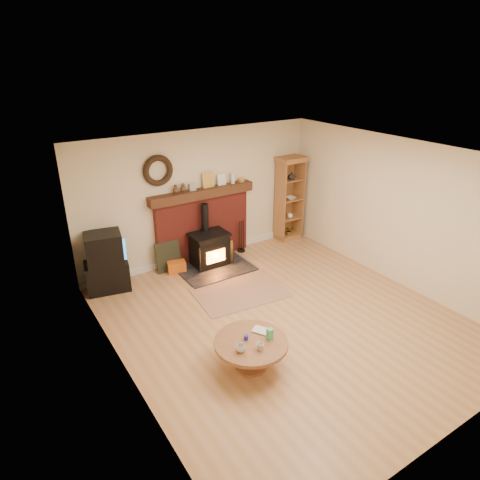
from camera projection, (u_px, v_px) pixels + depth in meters
ground at (284, 320)px, 6.80m from camera, size 5.50×5.50×0.00m
room_shell at (284, 217)px, 6.17m from camera, size 5.02×5.52×2.61m
chimney_breast at (203, 221)px, 8.52m from camera, size 2.20×0.22×1.78m
wood_stove at (210, 251)px, 8.37m from camera, size 1.40×1.00×1.25m
area_rug at (240, 292)px, 7.56m from camera, size 1.66×1.23×0.01m
tv_unit at (106, 263)px, 7.47m from camera, size 0.82×0.65×1.08m
curio_cabinet at (289, 199)px, 9.41m from camera, size 0.60×0.43×1.87m
firelog_box at (177, 267)px, 8.23m from camera, size 0.39×0.29×0.22m
leaning_painting at (168, 256)px, 8.22m from camera, size 0.49×0.13×0.59m
fire_tools at (241, 246)px, 9.06m from camera, size 0.16×0.16×0.70m
coffee_table at (251, 346)px, 5.64m from camera, size 0.99×0.99×0.58m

